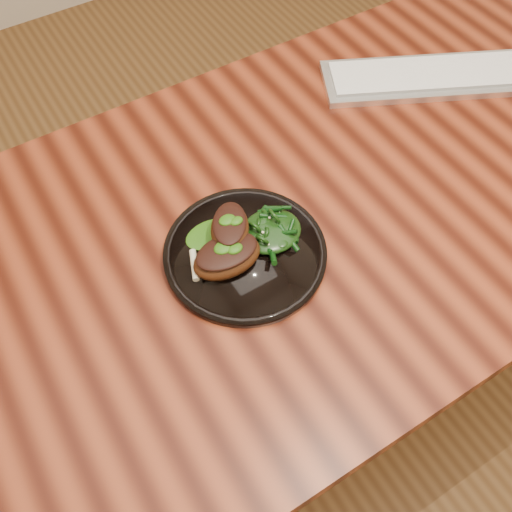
{
  "coord_description": "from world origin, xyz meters",
  "views": [
    {
      "loc": [
        -0.47,
        -0.49,
        1.52
      ],
      "look_at": [
        -0.2,
        -0.07,
        0.78
      ],
      "focal_mm": 40.0,
      "sensor_mm": 36.0,
      "label": 1
    }
  ],
  "objects": [
    {
      "name": "greens_heap",
      "position": [
        -0.16,
        -0.03,
        0.78
      ],
      "size": [
        0.1,
        0.1,
        0.04
      ],
      "color": "black",
      "rests_on": "plate"
    },
    {
      "name": "plate",
      "position": [
        -0.21,
        -0.04,
        0.76
      ],
      "size": [
        0.26,
        0.26,
        0.02
      ],
      "color": "black",
      "rests_on": "desk"
    },
    {
      "name": "lamb_chop_back",
      "position": [
        -0.22,
        -0.01,
        0.8
      ],
      "size": [
        0.1,
        0.11,
        0.04
      ],
      "color": "#44200D",
      "rests_on": "plate"
    },
    {
      "name": "lamb_chop_front",
      "position": [
        -0.25,
        -0.05,
        0.79
      ],
      "size": [
        0.12,
        0.08,
        0.05
      ],
      "color": "#44200D",
      "rests_on": "plate"
    },
    {
      "name": "herb_smear",
      "position": [
        -0.24,
        0.02,
        0.77
      ],
      "size": [
        0.09,
        0.06,
        0.01
      ],
      "primitive_type": "ellipsoid",
      "color": "#174507",
      "rests_on": "plate"
    },
    {
      "name": "desk",
      "position": [
        0.0,
        0.0,
        0.67
      ],
      "size": [
        1.6,
        0.8,
        0.75
      ],
      "color": "#340E06",
      "rests_on": "ground"
    },
    {
      "name": "keyboard",
      "position": [
        0.34,
        0.14,
        0.76
      ],
      "size": [
        0.45,
        0.31,
        0.02
      ],
      "color": "silver",
      "rests_on": "desk"
    }
  ]
}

